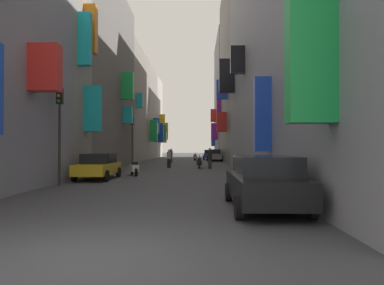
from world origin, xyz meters
name	(u,v)px	position (x,y,z in m)	size (l,w,h in m)	color
ground_plane	(180,164)	(0.00, 30.00, 0.00)	(140.00, 140.00, 0.00)	#38383D
building_left_mid_a	(35,41)	(-7.96, 14.79, 8.19)	(6.95, 3.30, 16.42)	gray
building_left_mid_b	(84,76)	(-7.99, 23.73, 7.98)	(7.08, 14.60, 15.97)	slate
building_left_mid_c	(127,110)	(-7.99, 41.67, 6.94)	(7.33, 21.25, 13.91)	gray
building_left_far	(144,118)	(-7.96, 56.14, 7.02)	(7.37, 7.72, 14.10)	#B2A899
building_right_near	(307,7)	(7.99, 13.65, 9.68)	(7.32, 27.31, 19.37)	gray
building_right_mid_a	(249,72)	(7.99, 35.39, 10.79)	(7.16, 16.15, 21.60)	slate
building_right_mid_c	(234,99)	(7.99, 52.55, 10.05)	(7.05, 14.89, 20.12)	gray
parked_car_yellow	(98,166)	(-3.75, 13.66, 0.75)	(1.87, 4.16, 1.44)	gold
parked_car_blue	(210,154)	(3.54, 43.62, 0.75)	(1.87, 4.07, 1.41)	navy
parked_car_black	(264,182)	(3.80, 4.35, 0.81)	(1.99, 4.40, 1.55)	black
parked_car_grey	(214,155)	(3.98, 38.61, 0.79)	(1.85, 4.48, 1.51)	slate
scooter_white	(134,168)	(-2.21, 16.25, 0.46)	(0.82, 1.78, 1.13)	silver
scooter_black	(199,163)	(2.00, 23.92, 0.46)	(0.46, 1.82, 1.13)	black
scooter_silver	(195,157)	(1.49, 40.39, 0.46)	(0.56, 1.92, 1.13)	#ADADB2
pedestrian_crossing	(169,159)	(-0.66, 24.25, 0.79)	(0.54, 0.54, 1.60)	black
pedestrian_near_left	(210,158)	(2.88, 23.17, 0.87)	(0.54, 0.54, 1.74)	#2C2C2C
pedestrian_near_right	(171,156)	(-1.24, 33.77, 0.82)	(0.50, 0.50, 1.64)	#3B3B3B
traffic_light_near_corner	(132,133)	(-4.55, 27.70, 3.20)	(0.26, 0.34, 4.74)	#2D2D2D
traffic_light_far_corner	(60,120)	(-4.61, 10.32, 3.10)	(0.26, 0.34, 4.58)	#2D2D2D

